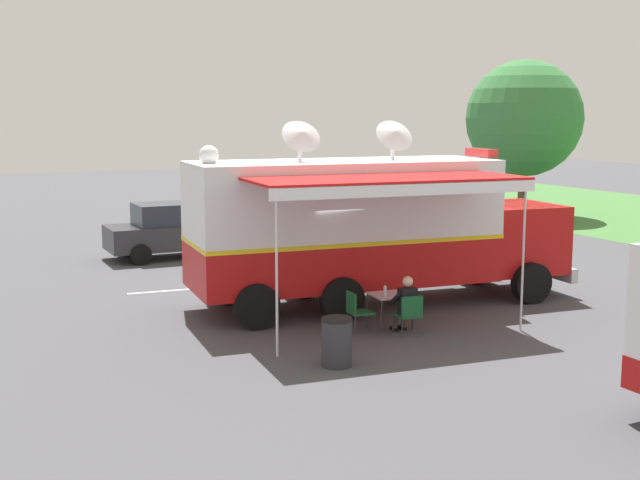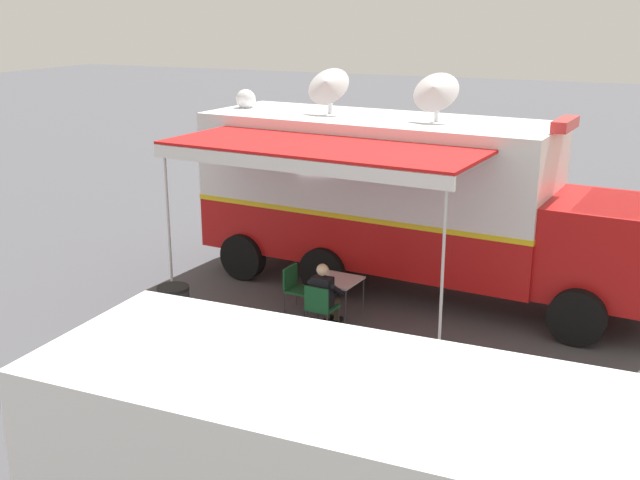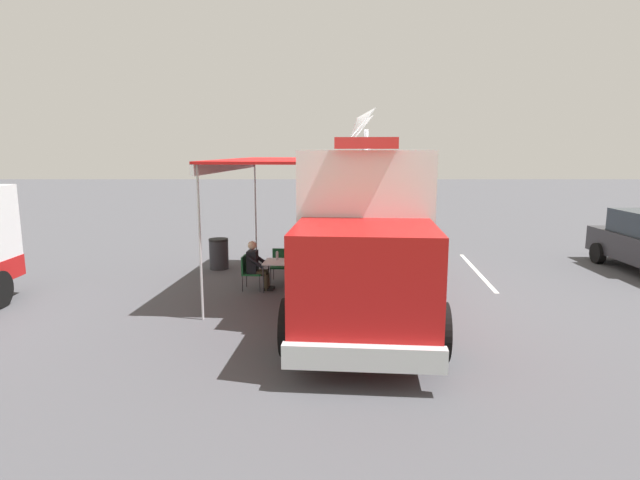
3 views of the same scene
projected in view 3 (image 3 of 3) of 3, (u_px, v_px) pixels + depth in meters
ground_plane at (364, 289)px, 13.19m from camera, size 100.00×100.00×0.00m
lot_stripe at (476, 271)px, 15.11m from camera, size 0.53×4.79×0.01m
command_truck at (363, 217)px, 12.13m from camera, size 5.34×9.66×4.53m
folding_table at (280, 263)px, 13.03m from camera, size 0.87×0.87×0.73m
water_bottle at (277, 256)px, 13.18m from camera, size 0.07×0.07×0.22m
folding_chair_at_table at (249, 270)px, 13.06m from camera, size 0.52×0.52×0.87m
folding_chair_beside_table at (281, 262)px, 13.90m from camera, size 0.52×0.52×0.87m
seated_responder at (256, 264)px, 13.02m from camera, size 0.69×0.58×1.25m
trash_bin at (219, 254)px, 15.33m from camera, size 0.57×0.57×0.91m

